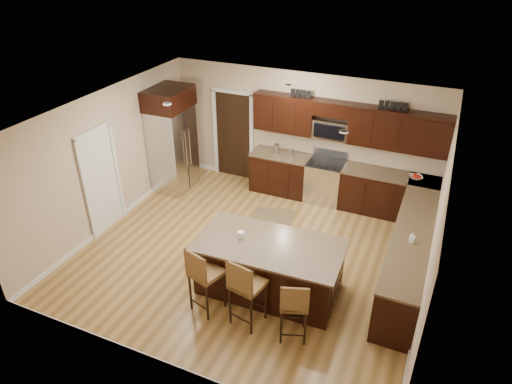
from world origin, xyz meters
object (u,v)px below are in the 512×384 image
at_px(range, 325,181).
at_px(island, 269,269).
at_px(stool_right, 294,304).
at_px(refrigerator, 172,139).
at_px(stool_left, 203,274).
at_px(stool_mid, 245,286).

distance_m(range, island, 3.18).
distance_m(stool_right, refrigerator, 5.17).
bearing_deg(stool_left, refrigerator, 145.52).
bearing_deg(stool_mid, refrigerator, 146.10).
relative_size(island, stool_right, 2.22).
distance_m(island, refrigerator, 4.13).
bearing_deg(stool_left, island, 66.09).
distance_m(stool_left, refrigerator, 4.14).
bearing_deg(range, island, -90.15).
xyz_separation_m(stool_right, refrigerator, (-4.00, 3.22, 0.54)).
relative_size(island, refrigerator, 1.00).
xyz_separation_m(range, stool_right, (0.71, -4.02, 0.19)).
bearing_deg(refrigerator, island, -35.85).
bearing_deg(island, stool_mid, -94.84).
bearing_deg(stool_right, range, 80.86).
relative_size(range, island, 0.47).
height_order(stool_left, refrigerator, refrigerator).
xyz_separation_m(range, island, (-0.01, -3.18, -0.04)).
xyz_separation_m(stool_left, refrigerator, (-2.56, 3.22, 0.47)).
xyz_separation_m(range, stool_left, (-0.74, -4.02, 0.26)).
distance_m(island, stool_mid, 0.91).
xyz_separation_m(stool_left, stool_mid, (0.70, -0.00, 0.02)).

